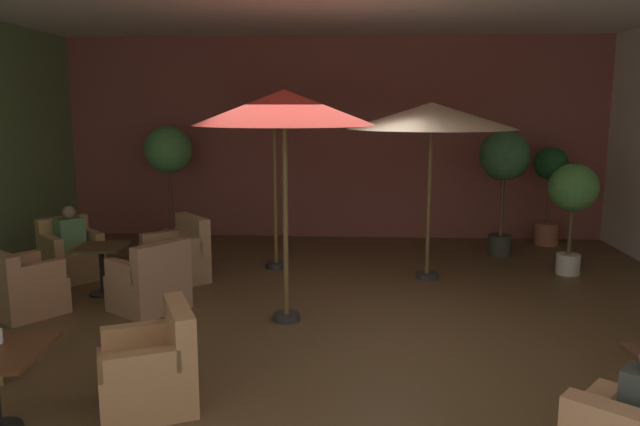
{
  "coord_description": "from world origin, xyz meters",
  "views": [
    {
      "loc": [
        0.43,
        -6.73,
        2.47
      ],
      "look_at": [
        0.0,
        0.49,
        1.21
      ],
      "focal_mm": 34.13,
      "sensor_mm": 36.0,
      "label": 1
    }
  ],
  "objects_px": {
    "armchair_front_right_south": "(177,258)",
    "potted_tree_right_corner": "(550,183)",
    "armchair_front_right_north": "(23,289)",
    "potted_tree_mid_right": "(504,163)",
    "potted_tree_left_corner": "(573,195)",
    "armchair_front_left_south": "(151,371)",
    "patio_umbrella_tall_red": "(432,117)",
    "patio_umbrella_near_wall": "(274,110)",
    "potted_tree_mid_left": "(169,155)",
    "patio_umbrella_center_beige": "(284,109)",
    "cafe_table_front_right": "(102,259)",
    "armchair_front_right_west": "(71,256)",
    "patron_by_window": "(70,231)",
    "armchair_front_right_east": "(150,285)"
  },
  "relations": [
    {
      "from": "armchair_front_right_east",
      "to": "patio_umbrella_center_beige",
      "type": "xyz_separation_m",
      "value": [
        1.71,
        -0.27,
        2.13
      ]
    },
    {
      "from": "patio_umbrella_center_beige",
      "to": "potted_tree_right_corner",
      "type": "xyz_separation_m",
      "value": [
        4.27,
        4.26,
        -1.32
      ]
    },
    {
      "from": "cafe_table_front_right",
      "to": "potted_tree_right_corner",
      "type": "xyz_separation_m",
      "value": [
        6.84,
        3.38,
        0.65
      ]
    },
    {
      "from": "patron_by_window",
      "to": "cafe_table_front_right",
      "type": "bearing_deg",
      "value": -42.94
    },
    {
      "from": "patio_umbrella_tall_red",
      "to": "patio_umbrella_near_wall",
      "type": "relative_size",
      "value": 0.96
    },
    {
      "from": "armchair_front_right_north",
      "to": "potted_tree_mid_right",
      "type": "bearing_deg",
      "value": 27.94
    },
    {
      "from": "armchair_front_right_east",
      "to": "armchair_front_right_west",
      "type": "bearing_deg",
      "value": 140.91
    },
    {
      "from": "potted_tree_mid_left",
      "to": "patron_by_window",
      "type": "height_order",
      "value": "potted_tree_mid_left"
    },
    {
      "from": "armchair_front_right_south",
      "to": "potted_tree_left_corner",
      "type": "xyz_separation_m",
      "value": [
        5.74,
        0.71,
        0.87
      ]
    },
    {
      "from": "armchair_front_right_north",
      "to": "armchair_front_right_south",
      "type": "height_order",
      "value": "armchair_front_right_south"
    },
    {
      "from": "cafe_table_front_right",
      "to": "potted_tree_left_corner",
      "type": "xyz_separation_m",
      "value": [
        6.55,
        1.38,
        0.72
      ]
    },
    {
      "from": "patio_umbrella_center_beige",
      "to": "potted_tree_mid_right",
      "type": "xyz_separation_m",
      "value": [
        3.25,
        3.45,
        -0.9
      ]
    },
    {
      "from": "patio_umbrella_near_wall",
      "to": "potted_tree_right_corner",
      "type": "distance_m",
      "value": 5.23
    },
    {
      "from": "patron_by_window",
      "to": "armchair_front_right_east",
      "type": "bearing_deg",
      "value": -39.02
    },
    {
      "from": "armchair_front_left_south",
      "to": "armchair_front_right_east",
      "type": "bearing_deg",
      "value": 108.93
    },
    {
      "from": "patio_umbrella_center_beige",
      "to": "armchair_front_left_south",
      "type": "bearing_deg",
      "value": -112.76
    },
    {
      "from": "patio_umbrella_tall_red",
      "to": "patio_umbrella_center_beige",
      "type": "height_order",
      "value": "patio_umbrella_center_beige"
    },
    {
      "from": "potted_tree_right_corner",
      "to": "patron_by_window",
      "type": "xyz_separation_m",
      "value": [
        -7.58,
        -2.7,
        -0.42
      ]
    },
    {
      "from": "armchair_front_right_north",
      "to": "potted_tree_mid_left",
      "type": "xyz_separation_m",
      "value": [
        0.7,
        3.67,
        1.33
      ]
    },
    {
      "from": "potted_tree_mid_left",
      "to": "patio_umbrella_center_beige",
      "type": "bearing_deg",
      "value": -56.08
    },
    {
      "from": "armchair_front_right_west",
      "to": "patio_umbrella_tall_red",
      "type": "xyz_separation_m",
      "value": [
        5.19,
        0.31,
        2.01
      ]
    },
    {
      "from": "patron_by_window",
      "to": "armchair_front_left_south",
      "type": "bearing_deg",
      "value": -56.7
    },
    {
      "from": "patio_umbrella_tall_red",
      "to": "patio_umbrella_near_wall",
      "type": "bearing_deg",
      "value": 168.17
    },
    {
      "from": "armchair_front_left_south",
      "to": "armchair_front_right_west",
      "type": "distance_m",
      "value": 4.45
    },
    {
      "from": "potted_tree_mid_right",
      "to": "patron_by_window",
      "type": "xyz_separation_m",
      "value": [
        -6.56,
        -1.88,
        -0.84
      ]
    },
    {
      "from": "armchair_front_right_north",
      "to": "armchair_front_right_east",
      "type": "height_order",
      "value": "armchair_front_right_east"
    },
    {
      "from": "patron_by_window",
      "to": "potted_tree_mid_right",
      "type": "bearing_deg",
      "value": 16.02
    },
    {
      "from": "potted_tree_left_corner",
      "to": "armchair_front_right_south",
      "type": "bearing_deg",
      "value": -172.99
    },
    {
      "from": "armchair_front_right_west",
      "to": "potted_tree_mid_left",
      "type": "bearing_deg",
      "value": 67.98
    },
    {
      "from": "patio_umbrella_tall_red",
      "to": "armchair_front_left_south",
      "type": "bearing_deg",
      "value": -124.24
    },
    {
      "from": "armchair_front_left_south",
      "to": "armchair_front_right_south",
      "type": "relative_size",
      "value": 0.9
    },
    {
      "from": "cafe_table_front_right",
      "to": "potted_tree_right_corner",
      "type": "height_order",
      "value": "potted_tree_right_corner"
    },
    {
      "from": "potted_tree_left_corner",
      "to": "patio_umbrella_tall_red",
      "type": "bearing_deg",
      "value": -170.62
    },
    {
      "from": "cafe_table_front_right",
      "to": "armchair_front_right_north",
      "type": "bearing_deg",
      "value": -126.34
    },
    {
      "from": "patio_umbrella_near_wall",
      "to": "patron_by_window",
      "type": "xyz_separation_m",
      "value": [
        -2.87,
        -0.82,
        -1.72
      ]
    },
    {
      "from": "armchair_front_right_north",
      "to": "potted_tree_left_corner",
      "type": "relative_size",
      "value": 0.63
    },
    {
      "from": "patio_umbrella_near_wall",
      "to": "potted_tree_mid_left",
      "type": "distance_m",
      "value": 2.56
    },
    {
      "from": "armchair_front_right_south",
      "to": "potted_tree_right_corner",
      "type": "relative_size",
      "value": 0.63
    },
    {
      "from": "armchair_front_right_east",
      "to": "armchair_front_right_west",
      "type": "height_order",
      "value": "same"
    },
    {
      "from": "cafe_table_front_right",
      "to": "patio_umbrella_tall_red",
      "type": "distance_m",
      "value": 4.9
    },
    {
      "from": "armchair_front_right_west",
      "to": "armchair_front_right_north",
      "type": "bearing_deg",
      "value": -84.45
    },
    {
      "from": "cafe_table_front_right",
      "to": "armchair_front_right_west",
      "type": "height_order",
      "value": "armchair_front_right_west"
    },
    {
      "from": "potted_tree_mid_left",
      "to": "patron_by_window",
      "type": "relative_size",
      "value": 3.37
    },
    {
      "from": "potted_tree_left_corner",
      "to": "potted_tree_right_corner",
      "type": "distance_m",
      "value": 2.02
    },
    {
      "from": "armchair_front_left_south",
      "to": "patio_umbrella_near_wall",
      "type": "bearing_deg",
      "value": 84.24
    },
    {
      "from": "patio_umbrella_center_beige",
      "to": "potted_tree_mid_right",
      "type": "distance_m",
      "value": 4.82
    },
    {
      "from": "armchair_front_right_south",
      "to": "patron_by_window",
      "type": "xyz_separation_m",
      "value": [
        -1.55,
        0.01,
        0.38
      ]
    },
    {
      "from": "patio_umbrella_center_beige",
      "to": "potted_tree_left_corner",
      "type": "relative_size",
      "value": 1.6
    },
    {
      "from": "armchair_front_right_west",
      "to": "patio_umbrella_center_beige",
      "type": "relative_size",
      "value": 0.39
    },
    {
      "from": "armchair_front_left_south",
      "to": "patio_umbrella_tall_red",
      "type": "xyz_separation_m",
      "value": [
        2.74,
        4.02,
        2.04
      ]
    }
  ]
}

